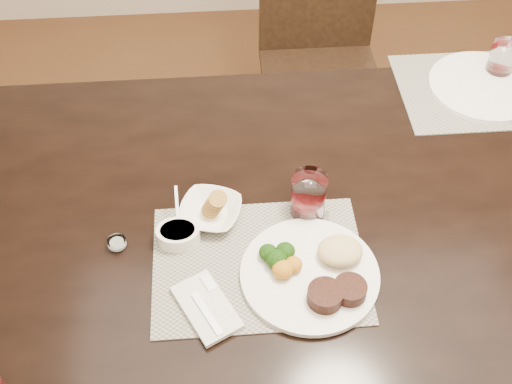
{
  "coord_description": "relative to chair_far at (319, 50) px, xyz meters",
  "views": [
    {
      "loc": [
        -0.38,
        -0.97,
        1.9
      ],
      "look_at": [
        -0.3,
        -0.01,
        0.82
      ],
      "focal_mm": 45.0,
      "sensor_mm": 36.0,
      "label": 1
    }
  ],
  "objects": [
    {
      "name": "wine_glass_far",
      "position": [
        0.42,
        -0.49,
        0.3
      ],
      "size": [
        0.07,
        0.07,
        0.1
      ],
      "rotation": [
        0.0,
        0.0,
        -0.24
      ],
      "color": "white",
      "rests_on": "placemat_far"
    },
    {
      "name": "salt_cellar",
      "position": [
        -0.62,
        -1.02,
        0.26
      ],
      "size": [
        0.04,
        0.04,
        0.02
      ],
      "rotation": [
        0.0,
        0.0,
        0.21
      ],
      "color": "white",
      "rests_on": "dining_table"
    },
    {
      "name": "chair_far",
      "position": [
        0.0,
        0.0,
        0.0
      ],
      "size": [
        0.42,
        0.42,
        0.9
      ],
      "color": "black",
      "rests_on": "ground"
    },
    {
      "name": "ground_plane",
      "position": [
        0.0,
        -0.93,
        -0.5
      ],
      "size": [
        4.5,
        4.5,
        0.0
      ],
      "primitive_type": "plane",
      "color": "#472716",
      "rests_on": "ground"
    },
    {
      "name": "dinner_plate",
      "position": [
        -0.19,
        -1.14,
        0.27
      ],
      "size": [
        0.3,
        0.3,
        0.05
      ],
      "rotation": [
        0.0,
        0.0,
        0.41
      ],
      "color": "white",
      "rests_on": "placemat_near"
    },
    {
      "name": "placemat_near",
      "position": [
        -0.31,
        -1.09,
        0.25
      ],
      "size": [
        0.46,
        0.34,
        0.0
      ],
      "primitive_type": "cube",
      "color": "gray",
      "rests_on": "dining_table"
    },
    {
      "name": "far_plate",
      "position": [
        0.36,
        -0.55,
        0.26
      ],
      "size": [
        0.3,
        0.3,
        0.01
      ],
      "primitive_type": "cylinder",
      "color": "white",
      "rests_on": "placemat_far"
    },
    {
      "name": "steak_knife",
      "position": [
        -0.15,
        -1.12,
        0.26
      ],
      "size": [
        0.04,
        0.24,
        0.01
      ],
      "rotation": [
        0.0,
        0.0,
        -0.19
      ],
      "color": "white",
      "rests_on": "placemat_near"
    },
    {
      "name": "sauce_ramekin",
      "position": [
        -0.48,
        -1.02,
        0.27
      ],
      "size": [
        0.1,
        0.15,
        0.08
      ],
      "rotation": [
        0.0,
        0.0,
        0.02
      ],
      "color": "white",
      "rests_on": "placemat_near"
    },
    {
      "name": "cracker_bowl",
      "position": [
        -0.41,
        -0.95,
        0.27
      ],
      "size": [
        0.17,
        0.17,
        0.06
      ],
      "rotation": [
        0.0,
        0.0,
        -0.33
      ],
      "color": "white",
      "rests_on": "placemat_near"
    },
    {
      "name": "napkin_fork",
      "position": [
        -0.42,
        -1.2,
        0.26
      ],
      "size": [
        0.15,
        0.18,
        0.02
      ],
      "rotation": [
        0.0,
        0.0,
        0.48
      ],
      "color": "silver",
      "rests_on": "placemat_near"
    },
    {
      "name": "placemat_far",
      "position": [
        0.36,
        -0.55,
        0.25
      ],
      "size": [
        0.46,
        0.34,
        0.0
      ],
      "primitive_type": "cube",
      "color": "gray",
      "rests_on": "dining_table"
    },
    {
      "name": "wine_glass_near",
      "position": [
        -0.18,
        -0.95,
        0.3
      ],
      "size": [
        0.08,
        0.08,
        0.11
      ],
      "rotation": [
        0.0,
        0.0,
        -0.39
      ],
      "color": "white",
      "rests_on": "placemat_near"
    },
    {
      "name": "dining_table",
      "position": [
        0.0,
        -0.93,
        0.16
      ],
      "size": [
        2.0,
        1.0,
        0.75
      ],
      "color": "black",
      "rests_on": "ground"
    }
  ]
}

